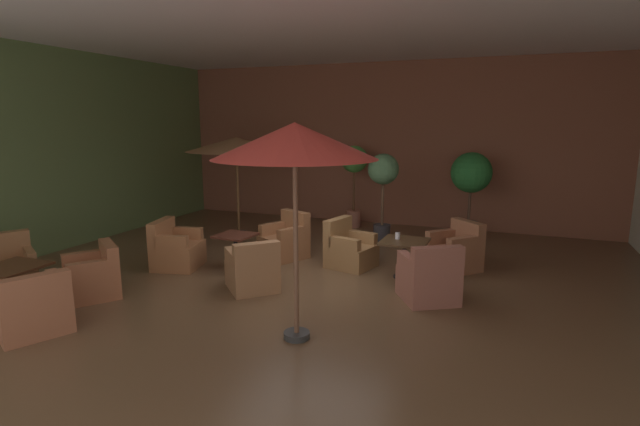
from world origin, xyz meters
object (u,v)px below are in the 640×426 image
at_px(cafe_table_mid_center, 236,243).
at_px(armchair_mid_center_north, 285,241).
at_px(patio_umbrella_center_beige, 295,142).
at_px(potted_tree_mid_right, 354,169).
at_px(armchair_front_right_north, 32,309).
at_px(armchair_mid_center_east, 176,250).
at_px(armchair_mid_center_south, 253,271).
at_px(iced_drink_cup, 398,236).
at_px(armchair_front_left_east, 349,250).
at_px(patio_umbrella_tall_red, 236,145).
at_px(armchair_front_left_south, 429,279).
at_px(potted_tree_left_corner, 383,179).
at_px(potted_tree_mid_left, 471,178).
at_px(armchair_front_left_north, 455,252).
at_px(armchair_front_right_south, 7,271).
at_px(cafe_table_front_left, 404,248).
at_px(cafe_table_front_right, 13,277).
at_px(armchair_front_right_east, 93,277).

xyz_separation_m(cafe_table_mid_center, armchair_mid_center_north, (0.49, 1.01, -0.16)).
relative_size(armchair_mid_center_north, patio_umbrella_center_beige, 0.38).
relative_size(patio_umbrella_center_beige, potted_tree_mid_right, 1.28).
height_order(armchair_front_right_north, armchair_mid_center_north, armchair_mid_center_north).
height_order(armchair_mid_center_east, armchair_mid_center_south, armchair_mid_center_east).
bearing_deg(patio_umbrella_center_beige, iced_drink_cup, 77.99).
relative_size(armchair_front_left_east, patio_umbrella_tall_red, 0.40).
bearing_deg(armchair_front_right_north, armchair_front_left_south, 33.22).
relative_size(potted_tree_left_corner, potted_tree_mid_left, 0.99).
bearing_deg(patio_umbrella_tall_red, cafe_table_mid_center, -60.17).
relative_size(armchair_front_left_north, patio_umbrella_center_beige, 0.41).
relative_size(armchair_front_right_south, armchair_mid_center_east, 1.11).
height_order(armchair_mid_center_north, iced_drink_cup, armchair_mid_center_north).
bearing_deg(armchair_mid_center_north, cafe_table_front_left, -8.49).
xyz_separation_m(armchair_front_left_east, cafe_table_mid_center, (-1.81, -0.92, 0.18)).
height_order(cafe_table_front_right, armchair_front_right_north, armchair_front_right_north).
relative_size(armchair_front_left_east, armchair_mid_center_south, 0.87).
xyz_separation_m(potted_tree_left_corner, potted_tree_mid_left, (1.75, 0.91, 0.00)).
relative_size(armchair_mid_center_south, patio_umbrella_tall_red, 0.46).
height_order(armchair_front_right_north, potted_tree_left_corner, potted_tree_left_corner).
bearing_deg(cafe_table_front_left, potted_tree_mid_right, 119.70).
bearing_deg(potted_tree_mid_right, patio_umbrella_center_beige, -78.77).
relative_size(armchair_front_right_north, patio_umbrella_center_beige, 0.40).
relative_size(armchair_front_right_east, armchair_mid_center_north, 1.05).
xyz_separation_m(armchair_front_left_south, patio_umbrella_center_beige, (-1.30, -1.85, 2.04)).
bearing_deg(armchair_mid_center_south, cafe_table_front_left, 34.91).
bearing_deg(cafe_table_mid_center, armchair_front_left_south, -4.57).
bearing_deg(cafe_table_front_left, armchair_mid_center_north, 171.51).
bearing_deg(armchair_front_left_north, armchair_front_left_south, -96.42).
relative_size(armchair_mid_center_east, patio_umbrella_tall_red, 0.42).
bearing_deg(armchair_front_right_north, potted_tree_left_corner, 64.57).
xyz_separation_m(patio_umbrella_center_beige, iced_drink_cup, (0.61, 2.85, -1.68)).
bearing_deg(armchair_front_right_south, patio_umbrella_tall_red, 72.97).
bearing_deg(armchair_mid_center_north, potted_tree_mid_right, 82.75).
bearing_deg(patio_umbrella_tall_red, armchair_mid_center_east, -84.25).
relative_size(armchair_front_right_east, patio_umbrella_tall_red, 0.46).
xyz_separation_m(armchair_front_right_east, potted_tree_mid_right, (2.20, 6.07, 1.16)).
xyz_separation_m(armchair_mid_center_east, potted_tree_left_corner, (3.00, 3.22, 1.06)).
xyz_separation_m(armchair_mid_center_east, patio_umbrella_center_beige, (3.22, -1.85, 2.05)).
xyz_separation_m(cafe_table_front_left, armchair_front_left_east, (-1.06, 0.27, -0.21)).
bearing_deg(cafe_table_front_left, patio_umbrella_center_beige, -104.98).
bearing_deg(armchair_mid_center_south, potted_tree_mid_right, 88.81).
height_order(armchair_front_right_east, armchair_mid_center_east, armchair_mid_center_east).
relative_size(armchair_mid_center_north, armchair_mid_center_south, 0.95).
xyz_separation_m(cafe_table_mid_center, armchair_mid_center_east, (-1.09, -0.27, -0.17)).
bearing_deg(armchair_mid_center_north, armchair_mid_center_south, -80.77).
height_order(patio_umbrella_tall_red, potted_tree_mid_right, patio_umbrella_tall_red).
distance_m(armchair_front_left_north, armchair_mid_center_north, 3.17).
bearing_deg(patio_umbrella_tall_red, armchair_front_left_south, -28.81).
bearing_deg(armchair_front_left_east, armchair_front_left_south, -36.45).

